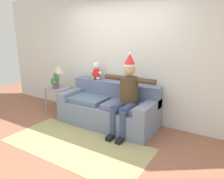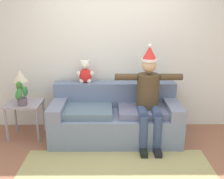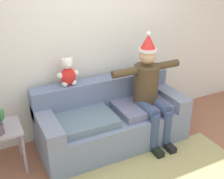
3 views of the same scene
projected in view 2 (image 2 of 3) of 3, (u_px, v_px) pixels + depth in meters
ground_plane at (117, 175)px, 3.17m from camera, size 10.00×10.00×0.00m
back_wall at (115, 50)px, 4.26m from camera, size 7.00×0.10×2.70m
couch at (115, 117)px, 4.06m from camera, size 2.00×0.87×0.85m
person_seated at (149, 95)px, 3.78m from camera, size 1.02×0.77×1.52m
teddy_bear at (85, 72)px, 4.11m from camera, size 0.29×0.17×0.38m
side_table at (25, 108)px, 4.04m from camera, size 0.54×0.45×0.58m
table_lamp at (20, 77)px, 3.99m from camera, size 0.24×0.24×0.51m
potted_plant at (22, 95)px, 3.87m from camera, size 0.23×0.26×0.38m
area_rug at (117, 175)px, 3.17m from camera, size 2.52×1.19×0.01m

